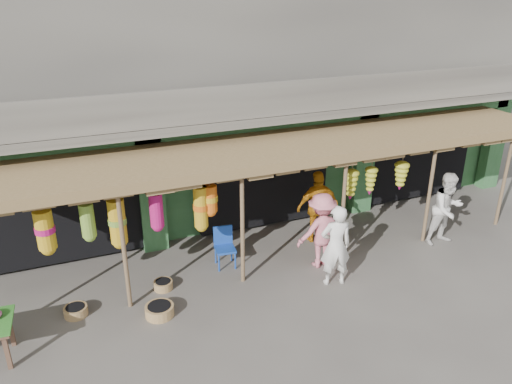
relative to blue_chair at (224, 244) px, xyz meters
name	(u,v)px	position (x,y,z in m)	size (l,w,h in m)	color
ground	(299,263)	(1.65, -0.64, -0.53)	(80.00, 80.00, 0.00)	#514C47
building	(228,86)	(1.65, 4.23, 2.84)	(16.40, 6.80, 7.00)	gray
awning	(280,152)	(1.46, 0.16, 2.05)	(14.00, 2.70, 2.79)	brown
blue_chair	(224,244)	(0.00, 0.00, 0.00)	(0.50, 0.51, 0.95)	#1A44A9
basket_left	(76,311)	(-3.42, -0.74, -0.43)	(0.47, 0.47, 0.19)	#9C7546
basket_mid	(160,311)	(-1.86, -1.38, -0.42)	(0.58, 0.58, 0.22)	olive
basket_right	(163,285)	(-1.58, -0.48, -0.44)	(0.41, 0.41, 0.19)	#8A5C40
person_front	(336,246)	(1.98, -1.67, 0.41)	(0.68, 0.45, 1.88)	white
person_right	(447,209)	(5.54, -1.11, 0.42)	(0.92, 0.72, 1.90)	silver
person_vendor	(318,206)	(2.60, 0.25, 0.42)	(1.11, 0.46, 1.90)	#C57812
person_shopper	(321,230)	(2.07, -0.88, 0.38)	(1.17, 0.68, 1.82)	#DD7585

